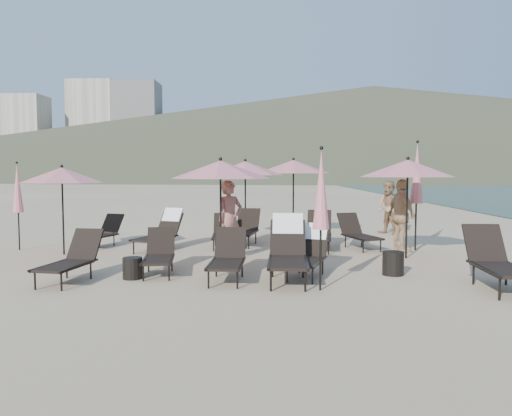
{
  "coord_description": "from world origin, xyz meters",
  "views": [
    {
      "loc": [
        -0.32,
        -9.35,
        2.0
      ],
      "look_at": [
        -0.78,
        3.5,
        1.1
      ],
      "focal_mm": 35.0,
      "sensor_mm": 36.0,
      "label": 1
    }
  ],
  "objects_px": {
    "lounger_6": "(101,232)",
    "lounger_11": "(358,233)",
    "lounger_10": "(319,232)",
    "umbrella_open_4": "(293,167)",
    "lounger_1": "(159,253)",
    "lounger_3": "(288,249)",
    "beachgoer_c": "(401,215)",
    "umbrella_closed_0": "(321,190)",
    "umbrella_open_2": "(408,168)",
    "umbrella_open_1": "(220,170)",
    "lounger_4": "(310,251)",
    "umbrella_closed_1": "(417,174)",
    "umbrella_open_0": "(62,175)",
    "beachgoer_b": "(389,208)",
    "lounger_5": "(497,260)",
    "beachgoer_a": "(230,220)",
    "side_table_0": "(133,268)",
    "umbrella_open_3": "(245,168)",
    "lounger_2": "(228,257)",
    "side_table_1": "(393,263)",
    "lounger_0": "(71,258)",
    "lounger_7": "(161,231)",
    "lounger_9": "(245,228)",
    "lounger_8": "(224,232)",
    "umbrella_closed_2": "(18,189)"
  },
  "relations": [
    {
      "from": "lounger_6",
      "to": "lounger_11",
      "type": "height_order",
      "value": "lounger_11"
    },
    {
      "from": "lounger_10",
      "to": "umbrella_open_4",
      "type": "xyz_separation_m",
      "value": [
        -0.56,
        2.7,
        1.74
      ]
    },
    {
      "from": "lounger_1",
      "to": "lounger_3",
      "type": "bearing_deg",
      "value": -18.35
    },
    {
      "from": "lounger_10",
      "to": "beachgoer_c",
      "type": "height_order",
      "value": "beachgoer_c"
    },
    {
      "from": "lounger_3",
      "to": "umbrella_open_4",
      "type": "xyz_separation_m",
      "value": [
        0.35,
        6.42,
        1.63
      ]
    },
    {
      "from": "umbrella_closed_0",
      "to": "umbrella_open_2",
      "type": "bearing_deg",
      "value": 54.87
    },
    {
      "from": "lounger_6",
      "to": "umbrella_open_1",
      "type": "height_order",
      "value": "umbrella_open_1"
    },
    {
      "from": "lounger_4",
      "to": "umbrella_open_2",
      "type": "distance_m",
      "value": 3.53
    },
    {
      "from": "lounger_6",
      "to": "umbrella_open_4",
      "type": "bearing_deg",
      "value": 42.94
    },
    {
      "from": "lounger_11",
      "to": "umbrella_closed_1",
      "type": "distance_m",
      "value": 2.14
    },
    {
      "from": "umbrella_open_0",
      "to": "beachgoer_b",
      "type": "height_order",
      "value": "umbrella_open_0"
    },
    {
      "from": "lounger_6",
      "to": "beachgoer_c",
      "type": "distance_m",
      "value": 7.96
    },
    {
      "from": "lounger_5",
      "to": "umbrella_open_1",
      "type": "distance_m",
      "value": 5.7
    },
    {
      "from": "lounger_1",
      "to": "umbrella_closed_1",
      "type": "xyz_separation_m",
      "value": [
        5.97,
        3.25,
        1.58
      ]
    },
    {
      "from": "beachgoer_a",
      "to": "lounger_6",
      "type": "bearing_deg",
      "value": 115.65
    },
    {
      "from": "side_table_0",
      "to": "umbrella_open_3",
      "type": "bearing_deg",
      "value": 71.4
    },
    {
      "from": "umbrella_closed_0",
      "to": "beachgoer_a",
      "type": "xyz_separation_m",
      "value": [
        -1.82,
        3.04,
        -0.79
      ]
    },
    {
      "from": "lounger_5",
      "to": "side_table_0",
      "type": "xyz_separation_m",
      "value": [
        -6.54,
        0.55,
        -0.29
      ]
    },
    {
      "from": "lounger_4",
      "to": "lounger_2",
      "type": "bearing_deg",
      "value": -146.03
    },
    {
      "from": "side_table_1",
      "to": "lounger_6",
      "type": "bearing_deg",
      "value": 153.49
    },
    {
      "from": "umbrella_open_2",
      "to": "umbrella_closed_1",
      "type": "height_order",
      "value": "umbrella_closed_1"
    },
    {
      "from": "umbrella_open_4",
      "to": "lounger_4",
      "type": "bearing_deg",
      "value": -89.14
    },
    {
      "from": "side_table_1",
      "to": "lounger_0",
      "type": "bearing_deg",
      "value": -172.71
    },
    {
      "from": "lounger_4",
      "to": "lounger_10",
      "type": "relative_size",
      "value": 0.92
    },
    {
      "from": "umbrella_open_3",
      "to": "umbrella_open_0",
      "type": "bearing_deg",
      "value": -147.69
    },
    {
      "from": "umbrella_open_4",
      "to": "side_table_1",
      "type": "height_order",
      "value": "umbrella_open_4"
    },
    {
      "from": "side_table_0",
      "to": "lounger_7",
      "type": "bearing_deg",
      "value": 94.12
    },
    {
      "from": "lounger_1",
      "to": "umbrella_open_2",
      "type": "relative_size",
      "value": 0.66
    },
    {
      "from": "lounger_4",
      "to": "lounger_9",
      "type": "bearing_deg",
      "value": 126.92
    },
    {
      "from": "lounger_11",
      "to": "umbrella_closed_0",
      "type": "relative_size",
      "value": 0.68
    },
    {
      "from": "side_table_1",
      "to": "beachgoer_b",
      "type": "height_order",
      "value": "beachgoer_b"
    },
    {
      "from": "umbrella_open_1",
      "to": "lounger_1",
      "type": "bearing_deg",
      "value": -135.42
    },
    {
      "from": "lounger_5",
      "to": "umbrella_closed_1",
      "type": "height_order",
      "value": "umbrella_closed_1"
    },
    {
      "from": "lounger_5",
      "to": "umbrella_closed_0",
      "type": "bearing_deg",
      "value": -173.2
    },
    {
      "from": "lounger_11",
      "to": "umbrella_open_0",
      "type": "xyz_separation_m",
      "value": [
        -7.4,
        -1.28,
        1.53
      ]
    },
    {
      "from": "lounger_6",
      "to": "umbrella_open_2",
      "type": "height_order",
      "value": "umbrella_open_2"
    },
    {
      "from": "lounger_8",
      "to": "umbrella_closed_2",
      "type": "bearing_deg",
      "value": -177.04
    },
    {
      "from": "umbrella_open_4",
      "to": "beachgoer_c",
      "type": "height_order",
      "value": "umbrella_open_4"
    },
    {
      "from": "lounger_2",
      "to": "umbrella_open_1",
      "type": "height_order",
      "value": "umbrella_open_1"
    },
    {
      "from": "umbrella_open_1",
      "to": "lounger_2",
      "type": "bearing_deg",
      "value": -79.43
    },
    {
      "from": "lounger_3",
      "to": "umbrella_open_2",
      "type": "bearing_deg",
      "value": 41.73
    },
    {
      "from": "lounger_2",
      "to": "umbrella_open_2",
      "type": "distance_m",
      "value": 4.98
    },
    {
      "from": "lounger_2",
      "to": "lounger_8",
      "type": "xyz_separation_m",
      "value": [
        -0.49,
        4.08,
        -0.02
      ]
    },
    {
      "from": "lounger_0",
      "to": "lounger_7",
      "type": "bearing_deg",
      "value": 86.54
    },
    {
      "from": "lounger_2",
      "to": "side_table_0",
      "type": "bearing_deg",
      "value": -178.97
    },
    {
      "from": "lounger_5",
      "to": "umbrella_open_4",
      "type": "bearing_deg",
      "value": 116.85
    },
    {
      "from": "lounger_9",
      "to": "lounger_8",
      "type": "bearing_deg",
      "value": -127.1
    },
    {
      "from": "lounger_9",
      "to": "lounger_10",
      "type": "distance_m",
      "value": 2.15
    },
    {
      "from": "lounger_1",
      "to": "umbrella_closed_1",
      "type": "relative_size",
      "value": 0.55
    },
    {
      "from": "side_table_1",
      "to": "beachgoer_c",
      "type": "relative_size",
      "value": 0.25
    }
  ]
}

